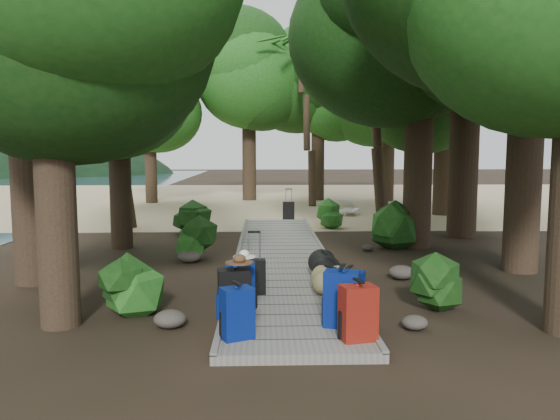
{
  "coord_description": "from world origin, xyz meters",
  "views": [
    {
      "loc": [
        -0.4,
        -10.83,
        2.37
      ],
      "look_at": [
        -0.01,
        1.81,
        1.0
      ],
      "focal_mm": 35.0,
      "sensor_mm": 36.0,
      "label": 1
    }
  ],
  "objects_px": {
    "suitcase_on_boardwalk": "(254,277)",
    "lone_suitcase_on_sand": "(289,211)",
    "backpack_right_a": "(358,310)",
    "backpack_left_d": "(243,272)",
    "backpack_right_c": "(349,290)",
    "backpack_right_b": "(342,296)",
    "duffel_right_black": "(324,266)",
    "backpack_left_a": "(237,310)",
    "duffel_right_khaki": "(331,280)",
    "kayak": "(190,209)",
    "sun_lounger": "(349,207)",
    "backpack_right_d": "(339,285)",
    "backpack_left_b": "(234,292)",
    "backpack_left_c": "(241,283)"
  },
  "relations": [
    {
      "from": "suitcase_on_boardwalk",
      "to": "lone_suitcase_on_sand",
      "type": "bearing_deg",
      "value": 81.11
    },
    {
      "from": "backpack_right_a",
      "to": "backpack_left_d",
      "type": "bearing_deg",
      "value": 107.28
    },
    {
      "from": "suitcase_on_boardwalk",
      "to": "backpack_right_c",
      "type": "bearing_deg",
      "value": -43.97
    },
    {
      "from": "backpack_right_b",
      "to": "backpack_right_c",
      "type": "relative_size",
      "value": 1.18
    },
    {
      "from": "backpack_right_c",
      "to": "duffel_right_black",
      "type": "height_order",
      "value": "backpack_right_c"
    },
    {
      "from": "backpack_left_a",
      "to": "lone_suitcase_on_sand",
      "type": "bearing_deg",
      "value": 59.92
    },
    {
      "from": "backpack_right_b",
      "to": "duffel_right_khaki",
      "type": "distance_m",
      "value": 1.77
    },
    {
      "from": "duffel_right_khaki",
      "to": "kayak",
      "type": "bearing_deg",
      "value": 77.38
    },
    {
      "from": "backpack_left_d",
      "to": "duffel_right_khaki",
      "type": "bearing_deg",
      "value": -21.96
    },
    {
      "from": "backpack_right_a",
      "to": "sun_lounger",
      "type": "distance_m",
      "value": 13.81
    },
    {
      "from": "backpack_right_c",
      "to": "backpack_right_d",
      "type": "height_order",
      "value": "backpack_right_c"
    },
    {
      "from": "backpack_left_a",
      "to": "backpack_left_b",
      "type": "xyz_separation_m",
      "value": [
        -0.07,
        0.7,
        0.04
      ]
    },
    {
      "from": "backpack_left_c",
      "to": "suitcase_on_boardwalk",
      "type": "xyz_separation_m",
      "value": [
        0.18,
        0.82,
        -0.1
      ]
    },
    {
      "from": "duffel_right_khaki",
      "to": "lone_suitcase_on_sand",
      "type": "distance_m",
      "value": 10.01
    },
    {
      "from": "suitcase_on_boardwalk",
      "to": "backpack_left_b",
      "type": "bearing_deg",
      "value": -103.35
    },
    {
      "from": "backpack_left_a",
      "to": "backpack_right_a",
      "type": "distance_m",
      "value": 1.45
    },
    {
      "from": "backpack_left_b",
      "to": "backpack_right_d",
      "type": "relative_size",
      "value": 1.58
    },
    {
      "from": "backpack_right_a",
      "to": "backpack_right_c",
      "type": "bearing_deg",
      "value": 74.63
    },
    {
      "from": "backpack_left_a",
      "to": "sun_lounger",
      "type": "relative_size",
      "value": 0.4
    },
    {
      "from": "backpack_left_d",
      "to": "sun_lounger",
      "type": "bearing_deg",
      "value": 60.94
    },
    {
      "from": "kayak",
      "to": "suitcase_on_boardwalk",
      "type": "bearing_deg",
      "value": -86.48
    },
    {
      "from": "backpack_right_b",
      "to": "sun_lounger",
      "type": "xyz_separation_m",
      "value": [
        2.17,
        13.13,
        -0.22
      ]
    },
    {
      "from": "suitcase_on_boardwalk",
      "to": "backpack_right_a",
      "type": "bearing_deg",
      "value": -62.58
    },
    {
      "from": "backpack_right_a",
      "to": "backpack_right_d",
      "type": "height_order",
      "value": "backpack_right_a"
    },
    {
      "from": "backpack_right_d",
      "to": "sun_lounger",
      "type": "distance_m",
      "value": 12.15
    },
    {
      "from": "backpack_left_c",
      "to": "sun_lounger",
      "type": "height_order",
      "value": "backpack_left_c"
    },
    {
      "from": "backpack_right_b",
      "to": "duffel_right_black",
      "type": "xyz_separation_m",
      "value": [
        0.07,
        2.6,
        -0.17
      ]
    },
    {
      "from": "suitcase_on_boardwalk",
      "to": "kayak",
      "type": "height_order",
      "value": "suitcase_on_boardwalk"
    },
    {
      "from": "backpack_right_c",
      "to": "duffel_right_black",
      "type": "xyz_separation_m",
      "value": [
        -0.1,
        2.11,
        -0.11
      ]
    },
    {
      "from": "backpack_left_b",
      "to": "sun_lounger",
      "type": "distance_m",
      "value": 13.35
    },
    {
      "from": "backpack_left_b",
      "to": "lone_suitcase_on_sand",
      "type": "height_order",
      "value": "backpack_left_b"
    },
    {
      "from": "backpack_left_d",
      "to": "backpack_right_b",
      "type": "height_order",
      "value": "backpack_right_b"
    },
    {
      "from": "backpack_left_c",
      "to": "backpack_right_c",
      "type": "distance_m",
      "value": 1.53
    },
    {
      "from": "backpack_left_b",
      "to": "backpack_right_d",
      "type": "bearing_deg",
      "value": 21.23
    },
    {
      "from": "backpack_left_c",
      "to": "backpack_right_b",
      "type": "relative_size",
      "value": 0.94
    },
    {
      "from": "backpack_left_a",
      "to": "lone_suitcase_on_sand",
      "type": "height_order",
      "value": "backpack_left_a"
    },
    {
      "from": "duffel_right_black",
      "to": "kayak",
      "type": "height_order",
      "value": "duffel_right_black"
    },
    {
      "from": "backpack_left_a",
      "to": "backpack_left_d",
      "type": "xyz_separation_m",
      "value": [
        -0.01,
        2.44,
        -0.08
      ]
    },
    {
      "from": "backpack_right_c",
      "to": "backpack_right_d",
      "type": "distance_m",
      "value": 0.68
    },
    {
      "from": "backpack_right_a",
      "to": "backpack_right_c",
      "type": "height_order",
      "value": "backpack_right_a"
    },
    {
      "from": "duffel_right_khaki",
      "to": "sun_lounger",
      "type": "height_order",
      "value": "sun_lounger"
    },
    {
      "from": "backpack_left_a",
      "to": "duffel_right_khaki",
      "type": "height_order",
      "value": "backpack_left_a"
    },
    {
      "from": "duffel_right_black",
      "to": "sun_lounger",
      "type": "xyz_separation_m",
      "value": [
        2.1,
        10.54,
        -0.05
      ]
    },
    {
      "from": "backpack_right_c",
      "to": "lone_suitcase_on_sand",
      "type": "relative_size",
      "value": 1.1
    },
    {
      "from": "backpack_right_c",
      "to": "duffel_right_khaki",
      "type": "xyz_separation_m",
      "value": [
        -0.09,
        1.26,
        -0.15
      ]
    },
    {
      "from": "backpack_left_a",
      "to": "backpack_right_b",
      "type": "xyz_separation_m",
      "value": [
        1.33,
        0.43,
        0.05
      ]
    },
    {
      "from": "backpack_left_d",
      "to": "kayak",
      "type": "bearing_deg",
      "value": 90.24
    },
    {
      "from": "suitcase_on_boardwalk",
      "to": "backpack_left_c",
      "type": "bearing_deg",
      "value": -105.38
    },
    {
      "from": "suitcase_on_boardwalk",
      "to": "lone_suitcase_on_sand",
      "type": "xyz_separation_m",
      "value": [
        1.02,
        10.13,
        -0.07
      ]
    },
    {
      "from": "backpack_left_a",
      "to": "backpack_left_c",
      "type": "xyz_separation_m",
      "value": [
        -0.0,
        1.24,
        0.03
      ]
    }
  ]
}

